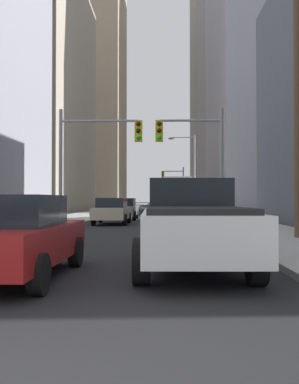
{
  "coord_description": "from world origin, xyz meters",
  "views": [
    {
      "loc": [
        1.09,
        -2.53,
        1.44
      ],
      "look_at": [
        0.0,
        33.13,
        2.06
      ],
      "focal_mm": 39.21,
      "sensor_mm": 36.0,
      "label": 1
    }
  ],
  "objects": [
    {
      "name": "pickup_truck_white",
      "position": [
        1.7,
        6.39,
        0.93
      ],
      "size": [
        2.2,
        5.45,
        1.9
      ],
      "color": "white",
      "rests_on": "ground"
    },
    {
      "name": "street_lamp_right",
      "position": [
        3.73,
        37.03,
        4.56
      ],
      "size": [
        2.57,
        0.32,
        7.5
      ],
      "color": "gray",
      "rests_on": "ground"
    },
    {
      "name": "traffic_signal_far_right",
      "position": [
        2.73,
        56.46,
        4.01
      ],
      "size": [
        3.16,
        0.44,
        6.0
      ],
      "color": "gray",
      "rests_on": "ground"
    },
    {
      "name": "sidewalk_left",
      "position": [
        -5.33,
        50.0,
        0.07
      ],
      "size": [
        3.76,
        160.0,
        0.15
      ],
      "primitive_type": "cube",
      "color": "#9E9E99",
      "rests_on": "ground"
    },
    {
      "name": "sedan_grey",
      "position": [
        -1.68,
        27.17,
        0.77
      ],
      "size": [
        1.95,
        4.26,
        1.52
      ],
      "color": "slate",
      "rests_on": "ground"
    },
    {
      "name": "building_right_far_highrise",
      "position": [
        19.92,
        93.31,
        28.05
      ],
      "size": [
        23.48,
        22.36,
        56.11
      ],
      "primitive_type": "cube",
      "color": "gray",
      "rests_on": "ground"
    },
    {
      "name": "sedan_red",
      "position": [
        -1.63,
        5.01,
        0.77
      ],
      "size": [
        1.95,
        4.21,
        1.52
      ],
      "color": "maroon",
      "rests_on": "ground"
    },
    {
      "name": "city_bus",
      "position": [
        2.59,
        39.03,
        1.93
      ],
      "size": [
        2.86,
        11.57,
        3.4
      ],
      "color": "silver",
      "rests_on": "ground"
    },
    {
      "name": "sidewalk_right",
      "position": [
        5.33,
        50.0,
        0.07
      ],
      "size": [
        3.76,
        160.0,
        0.15
      ],
      "primitive_type": "cube",
      "color": "#9E9E99",
      "rests_on": "ground"
    },
    {
      "name": "utility_pole_right",
      "position": [
        5.71,
        11.81,
        5.16
      ],
      "size": [
        2.2,
        0.28,
        9.77
      ],
      "color": "brown",
      "rests_on": "ground"
    },
    {
      "name": "traffic_signal_near_right",
      "position": [
        2.62,
        18.43,
        4.02
      ],
      "size": [
        3.39,
        0.44,
        6.0
      ],
      "color": "gray",
      "rests_on": "ground"
    },
    {
      "name": "building_left_far_tower",
      "position": [
        -16.42,
        87.46,
        28.24
      ],
      "size": [
        17.94,
        20.29,
        56.48
      ],
      "primitive_type": "cube",
      "color": "tan",
      "rests_on": "ground"
    },
    {
      "name": "traffic_signal_near_left",
      "position": [
        -2.24,
        18.43,
        4.06
      ],
      "size": [
        4.22,
        0.44,
        6.0
      ],
      "color": "gray",
      "rests_on": "ground"
    },
    {
      "name": "sedan_beige",
      "position": [
        -1.83,
        21.66,
        0.77
      ],
      "size": [
        1.95,
        4.25,
        1.52
      ],
      "color": "#C6B793",
      "rests_on": "ground"
    }
  ]
}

